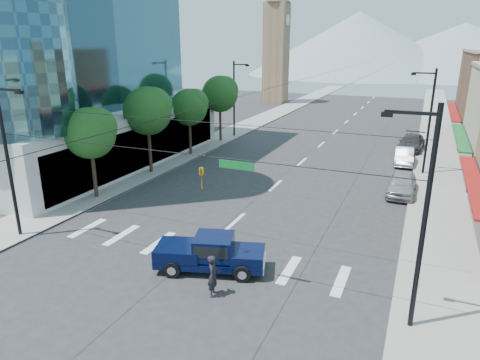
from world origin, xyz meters
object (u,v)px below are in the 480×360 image
at_px(pedestrian, 213,276).
at_px(parked_car_far, 411,143).
at_px(parked_car_mid, 404,156).
at_px(parked_car_near, 402,184).
at_px(pickup_truck, 210,252).

bearing_deg(pedestrian, parked_car_far, -25.22).
bearing_deg(parked_car_far, parked_car_mid, -88.21).
xyz_separation_m(parked_car_mid, parked_car_far, (0.36, 5.89, 0.08)).
bearing_deg(pedestrian, parked_car_near, -34.55).
xyz_separation_m(parked_car_near, parked_car_mid, (-0.36, 9.19, -0.09)).
bearing_deg(parked_car_far, pedestrian, -96.58).
relative_size(pedestrian, parked_car_near, 0.39).
xyz_separation_m(pickup_truck, parked_car_mid, (7.72, 25.04, -0.20)).
distance_m(pedestrian, parked_car_far, 33.59).
bearing_deg(pickup_truck, parked_car_mid, 56.00).
xyz_separation_m(pickup_truck, parked_car_near, (8.08, 15.84, -0.12)).
bearing_deg(parked_car_near, pedestrian, -110.92).
distance_m(pickup_truck, parked_car_near, 17.79).
relative_size(parked_car_mid, parked_car_far, 0.79).
relative_size(parked_car_near, parked_car_far, 0.85).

